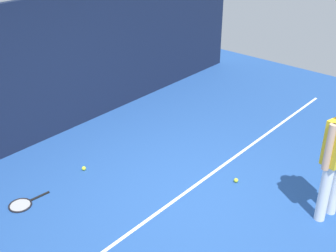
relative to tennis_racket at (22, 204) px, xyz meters
name	(u,v)px	position (x,y,z in m)	size (l,w,h in m)	color
ground_plane	(189,196)	(1.69, -1.63, -0.01)	(12.00, 12.00, 0.00)	#234C93
back_fence	(53,68)	(1.69, 1.37, 1.21)	(10.00, 0.10, 2.44)	#141E38
court_line	(184,193)	(1.69, -1.54, -0.01)	(9.00, 0.05, 0.00)	white
tennis_racket	(22,204)	(0.00, 0.00, 0.00)	(0.63, 0.35, 0.03)	black
tennis_ball_near_player	(84,168)	(1.13, 0.04, 0.02)	(0.07, 0.07, 0.07)	#CCE033
tennis_ball_by_fence	(236,180)	(2.42, -1.95, 0.02)	(0.07, 0.07, 0.07)	#CCE033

